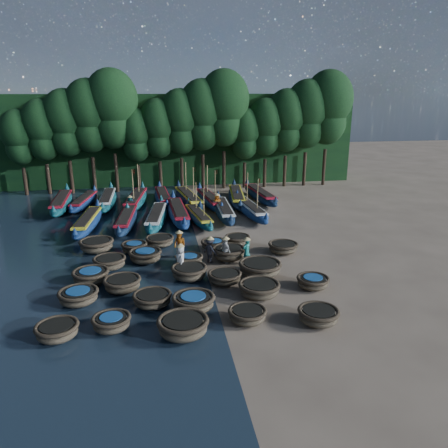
{
  "coord_description": "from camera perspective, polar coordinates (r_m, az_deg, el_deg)",
  "views": [
    {
      "loc": [
        -2.75,
        -26.81,
        10.42
      ],
      "look_at": [
        1.91,
        2.43,
        1.3
      ],
      "focal_mm": 35.0,
      "sensor_mm": 36.0,
      "label": 1
    }
  ],
  "objects": [
    {
      "name": "long_boat_11",
      "position": [
        42.3,
        -14.98,
        3.07
      ],
      "size": [
        1.51,
        8.61,
        1.52
      ],
      "rotation": [
        0.0,
        0.0,
        0.0
      ],
      "color": "#0E4F4F",
      "rests_on": "ground"
    },
    {
      "name": "fisherman_5",
      "position": [
        39.2,
        -12.14,
        2.53
      ],
      "size": [
        1.44,
        0.57,
        1.72
      ],
      "rotation": [
        0.0,
        0.0,
        3.06
      ],
      "color": "#18665D",
      "rests_on": "ground"
    },
    {
      "name": "long_boat_5",
      "position": [
        36.62,
        -6.0,
        1.48
      ],
      "size": [
        2.03,
        9.08,
        1.6
      ],
      "rotation": [
        0.0,
        0.0,
        0.05
      ],
      "color": "navy",
      "rests_on": "ground"
    },
    {
      "name": "long_boat_9",
      "position": [
        42.31,
        -20.46,
        2.61
      ],
      "size": [
        2.02,
        9.0,
        1.59
      ],
      "rotation": [
        0.0,
        0.0,
        0.05
      ],
      "color": "#0E4F4F",
      "rests_on": "ground"
    },
    {
      "name": "fisherman_0",
      "position": [
        25.72,
        -5.69,
        -4.56
      ],
      "size": [
        0.69,
        0.96,
        2.01
      ],
      "rotation": [
        0.0,
        0.0,
        4.85
      ],
      "color": "beige",
      "rests_on": "ground"
    },
    {
      "name": "coracle_0",
      "position": [
        20.82,
        -20.96,
        -12.86
      ],
      "size": [
        2.02,
        2.02,
        0.72
      ],
      "rotation": [
        0.0,
        0.0,
        0.17
      ],
      "color": "brown",
      "rests_on": "ground"
    },
    {
      "name": "tree_4",
      "position": [
        47.01,
        -14.45,
        14.47
      ],
      "size": [
        5.34,
        5.34,
        12.58
      ],
      "color": "black",
      "rests_on": "ground"
    },
    {
      "name": "foliage_wall",
      "position": [
        50.67,
        -6.0,
        10.89
      ],
      "size": [
        40.0,
        3.0,
        10.0
      ],
      "primitive_type": "cube",
      "color": "black",
      "rests_on": "ground"
    },
    {
      "name": "tree_5",
      "position": [
        47.05,
        -11.37,
        11.37
      ],
      "size": [
        3.68,
        3.68,
        8.68
      ],
      "color": "black",
      "rests_on": "ground"
    },
    {
      "name": "fisherman_3",
      "position": [
        27.36,
        -1.83,
        -3.35
      ],
      "size": [
        1.16,
        1.18,
        1.83
      ],
      "rotation": [
        0.0,
        0.0,
        2.32
      ],
      "color": "black",
      "rests_on": "ground"
    },
    {
      "name": "coracle_8",
      "position": [
        23.2,
        4.62,
        -8.42
      ],
      "size": [
        2.23,
        2.23,
        0.77
      ],
      "rotation": [
        0.0,
        0.0,
        0.1
      ],
      "color": "brown",
      "rests_on": "ground"
    },
    {
      "name": "coracle_10",
      "position": [
        25.72,
        -17.0,
        -6.48
      ],
      "size": [
        2.29,
        2.29,
        0.78
      ],
      "rotation": [
        0.0,
        0.0,
        -0.24
      ],
      "color": "brown",
      "rests_on": "ground"
    },
    {
      "name": "coracle_6",
      "position": [
        22.46,
        -9.35,
        -9.61
      ],
      "size": [
        1.98,
        1.98,
        0.7
      ],
      "rotation": [
        0.0,
        0.0,
        -0.03
      ],
      "color": "brown",
      "rests_on": "ground"
    },
    {
      "name": "long_boat_13",
      "position": [
        42.28,
        -7.97,
        3.45
      ],
      "size": [
        1.98,
        8.19,
        1.44
      ],
      "rotation": [
        0.0,
        0.0,
        0.07
      ],
      "color": "navy",
      "rests_on": "ground"
    },
    {
      "name": "fisherman_4",
      "position": [
        27.19,
        0.2,
        -3.36
      ],
      "size": [
        0.79,
        1.07,
        1.88
      ],
      "rotation": [
        0.0,
        0.0,
        2.01
      ],
      "color": "beige",
      "rests_on": "ground"
    },
    {
      "name": "coracle_21",
      "position": [
        29.71,
        -11.63,
        -2.96
      ],
      "size": [
        2.04,
        2.04,
        0.69
      ],
      "rotation": [
        0.0,
        0.0,
        -0.35
      ],
      "color": "brown",
      "rests_on": "ground"
    },
    {
      "name": "coracle_2",
      "position": [
        19.77,
        -5.38,
        -13.12
      ],
      "size": [
        2.33,
        2.33,
        0.85
      ],
      "rotation": [
        0.0,
        0.0,
        -0.02
      ],
      "color": "brown",
      "rests_on": "ground"
    },
    {
      "name": "coracle_19",
      "position": [
        29.37,
        7.73,
        -3.01
      ],
      "size": [
        2.01,
        2.01,
        0.69
      ],
      "rotation": [
        0.0,
        0.0,
        0.06
      ],
      "color": "brown",
      "rests_on": "ground"
    },
    {
      "name": "coracle_4",
      "position": [
        21.12,
        12.23,
        -11.58
      ],
      "size": [
        2.01,
        2.01,
        0.73
      ],
      "rotation": [
        0.0,
        0.0,
        -0.13
      ],
      "color": "brown",
      "rests_on": "ground"
    },
    {
      "name": "coracle_24",
      "position": [
        30.48,
        1.78,
        -2.07
      ],
      "size": [
        1.97,
        1.97,
        0.71
      ],
      "rotation": [
        0.0,
        0.0,
        -0.23
      ],
      "color": "brown",
      "rests_on": "ground"
    },
    {
      "name": "tree_1",
      "position": [
        48.22,
        -22.61,
        11.35
      ],
      "size": [
        4.09,
        4.09,
        9.65
      ],
      "color": "black",
      "rests_on": "ground"
    },
    {
      "name": "tree_14",
      "position": [
        50.53,
        13.43,
        14.69
      ],
      "size": [
        5.34,
        5.34,
        12.58
      ],
      "color": "black",
      "rests_on": "ground"
    },
    {
      "name": "long_boat_17",
      "position": [
        42.91,
        4.72,
        3.81
      ],
      "size": [
        2.39,
        8.72,
        1.54
      ],
      "rotation": [
        0.0,
        0.0,
        0.1
      ],
      "color": "#10223C",
      "rests_on": "ground"
    },
    {
      "name": "coracle_3",
      "position": [
        20.82,
        3.07,
        -11.74
      ],
      "size": [
        2.2,
        2.2,
        0.66
      ],
      "rotation": [
        0.0,
        0.0,
        -0.36
      ],
      "color": "brown",
      "rests_on": "ground"
    },
    {
      "name": "coracle_11",
      "position": [
        24.3,
        -13.13,
        -7.6
      ],
      "size": [
        2.03,
        2.03,
        0.77
      ],
      "rotation": [
        0.0,
        0.0,
        -0.03
      ],
      "color": "brown",
      "rests_on": "ground"
    },
    {
      "name": "coracle_18",
      "position": [
        27.89,
        0.62,
        -3.75
      ],
      "size": [
        2.17,
        2.17,
        0.84
      ],
      "rotation": [
        0.0,
        0.0,
        0.04
      ],
      "color": "brown",
      "rests_on": "ground"
    },
    {
      "name": "long_boat_2",
      "position": [
        35.64,
        -17.35,
        0.26
      ],
      "size": [
        2.11,
        8.37,
        1.48
      ],
      "rotation": [
        0.0,
        0.0,
        -0.08
      ],
      "color": "navy",
      "rests_on": "ground"
    },
    {
      "name": "long_boat_14",
      "position": [
        41.37,
        -4.68,
        3.34
      ],
      "size": [
        2.95,
        8.94,
        3.84
      ],
      "rotation": [
        0.0,
        0.0,
        0.16
      ],
      "color": "#10223C",
      "rests_on": "ground"
    },
    {
      "name": "fisherman_2",
      "position": [
        28.11,
        -5.83,
        -2.66
      ],
      "size": [
        1.09,
        1.11,
        2.0
      ],
      "rotation": [
        0.0,
        0.0,
        5.43
      ],
      "color": "#B96318",
      "rests_on": "ground"
    },
    {
      "name": "coracle_14",
      "position": [
        25.69,
        4.73,
        -5.71
      ],
      "size": [
        2.96,
        2.96,
        0.83
      ],
      "rotation": [
        0.0,
        0.0,
        -0.31
      ],
      "color": "brown",
      "rests_on": "ground"
    },
    {
      "name": "fisherman_6",
      "position": [
        38.39,
        -0.92,
        2.77
      ],
      "size": [
        0.84,
        0.56,
        1.89
      ],
      "rotation": [
        0.0,
        0.0,
        6.25
      ],
      "color": "#B96318",
      "rests_on": "ground"
    },
    {
      "name": "coracle_17",
      "position": [
        27.03,
        -4.56,
        -4.69
      ],
      "size": [
        1.9,
        1.9,
        0.69
      ],
      "rotation": [
        0.0,
        0.0,
        0.24
      ],
      "color": "brown",
      "rests_on": "ground"
    },
    {
      "name": "long_boat_15",
      "position": [
        40.81,
        -1.89,
        3.15
      ],
      "size": [
        2.55,
        8.5,
        3.64
      ],
      "rotation": [
        0.0,
        0.0,
        0.13
      ],
      "color": "navy",
      "rests_on": "ground"
    },
    {
      "name": "tree_10",
      "position": [
        48.02,
        2.76,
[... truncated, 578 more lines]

